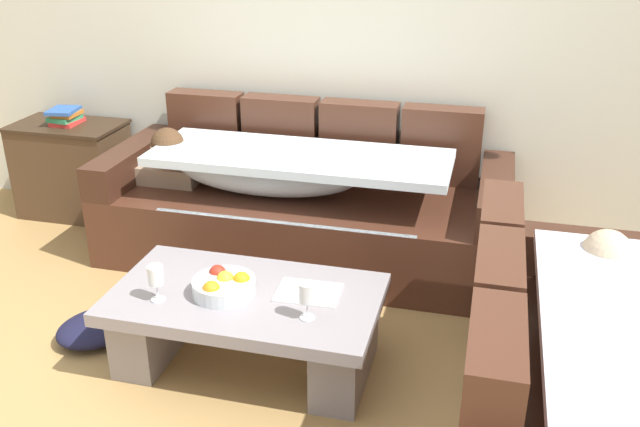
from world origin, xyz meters
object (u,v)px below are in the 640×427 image
at_px(coffee_table, 247,320).
at_px(fruit_bowl, 224,285).
at_px(wine_glass_near_right, 307,294).
at_px(crumpled_garment, 98,328).
at_px(open_magazine, 308,293).
at_px(couch_near_window, 588,399).
at_px(couch_along_wall, 299,204).
at_px(book_stack_on_cabinet, 65,116).
at_px(side_cabinet, 73,169).
at_px(wine_glass_near_left, 156,277).

height_order(coffee_table, fruit_bowl, fruit_bowl).
relative_size(wine_glass_near_right, crumpled_garment, 0.42).
height_order(fruit_bowl, open_magazine, fruit_bowl).
height_order(couch_near_window, crumpled_garment, couch_near_window).
bearing_deg(coffee_table, open_magazine, 13.26).
height_order(couch_along_wall, fruit_bowl, couch_along_wall).
bearing_deg(wine_glass_near_right, coffee_table, 158.06).
relative_size(couch_near_window, crumpled_garment, 4.51).
bearing_deg(book_stack_on_cabinet, fruit_bowl, -40.07).
bearing_deg(couch_along_wall, open_magazine, -71.76).
relative_size(couch_near_window, fruit_bowl, 6.44).
xyz_separation_m(side_cabinet, crumpled_garment, (0.96, -1.35, -0.26)).
bearing_deg(couch_near_window, coffee_table, 77.08).
bearing_deg(open_magazine, coffee_table, -169.08).
height_order(fruit_bowl, wine_glass_near_right, wine_glass_near_right).
height_order(couch_along_wall, wine_glass_near_left, couch_along_wall).
distance_m(couch_along_wall, side_cabinet, 1.68).
distance_m(fruit_bowl, book_stack_on_cabinet, 2.18).
bearing_deg(couch_along_wall, book_stack_on_cabinet, 172.35).
bearing_deg(wine_glass_near_left, couch_near_window, -5.64).
distance_m(wine_glass_near_right, crumpled_garment, 1.20).
xyz_separation_m(coffee_table, open_magazine, (0.27, 0.06, 0.15)).
bearing_deg(crumpled_garment, coffee_table, -1.03).
relative_size(couch_along_wall, coffee_table, 1.97).
bearing_deg(coffee_table, couch_along_wall, 94.11).
distance_m(wine_glass_near_right, side_cabinet, 2.56).
relative_size(couch_near_window, book_stack_on_cabinet, 7.79).
bearing_deg(coffee_table, couch_near_window, -12.92).
height_order(open_magazine, side_cabinet, side_cabinet).
relative_size(coffee_table, wine_glass_near_left, 7.23).
xyz_separation_m(couch_near_window, side_cabinet, (-3.17, 1.70, -0.01)).
xyz_separation_m(couch_near_window, book_stack_on_cabinet, (-3.17, 1.69, 0.36)).
xyz_separation_m(coffee_table, crumpled_garment, (-0.79, 0.01, -0.18)).
relative_size(wine_glass_near_left, crumpled_garment, 0.42).
xyz_separation_m(wine_glass_near_right, book_stack_on_cabinet, (-2.07, 1.50, 0.20)).
bearing_deg(side_cabinet, couch_along_wall, -7.71).
height_order(couch_near_window, fruit_bowl, couch_near_window).
distance_m(couch_near_window, wine_glass_near_right, 1.13).
xyz_separation_m(coffee_table, book_stack_on_cabinet, (-1.74, 1.37, 0.45)).
bearing_deg(fruit_bowl, crumpled_garment, 176.69).
height_order(couch_near_window, coffee_table, couch_near_window).
xyz_separation_m(couch_near_window, coffee_table, (-1.42, 0.33, -0.10)).
distance_m(wine_glass_near_left, side_cabinet, 2.07).
bearing_deg(couch_near_window, fruit_bowl, 78.77).
height_order(couch_near_window, wine_glass_near_left, couch_near_window).
bearing_deg(wine_glass_near_left, book_stack_on_cabinet, 132.60).
xyz_separation_m(couch_along_wall, couch_near_window, (1.50, -1.47, 0.00)).
relative_size(wine_glass_near_right, open_magazine, 0.59).
xyz_separation_m(wine_glass_near_right, open_magazine, (-0.05, 0.19, -0.11)).
bearing_deg(crumpled_garment, fruit_bowl, -3.31).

